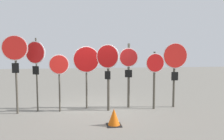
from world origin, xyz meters
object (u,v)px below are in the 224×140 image
(stop_sign_2, at_px, (59,69))
(stop_sign_7, at_px, (175,62))
(stop_sign_3, at_px, (86,63))
(traffic_cone_0, at_px, (114,117))
(stop_sign_6, at_px, (155,70))
(stop_sign_0, at_px, (15,56))
(stop_sign_5, at_px, (129,66))
(stop_sign_4, at_px, (108,65))
(stop_sign_1, at_px, (35,58))

(stop_sign_2, height_order, stop_sign_7, stop_sign_7)
(stop_sign_3, bearing_deg, stop_sign_7, -4.73)
(stop_sign_7, bearing_deg, traffic_cone_0, -147.38)
(stop_sign_6, height_order, traffic_cone_0, stop_sign_6)
(stop_sign_0, relative_size, stop_sign_6, 1.26)
(stop_sign_6, height_order, stop_sign_7, stop_sign_7)
(stop_sign_2, distance_m, stop_sign_5, 2.46)
(stop_sign_3, xyz_separation_m, stop_sign_4, (0.72, -0.41, -0.07))
(stop_sign_6, xyz_separation_m, stop_sign_7, (0.81, 0.13, 0.27))
(stop_sign_5, relative_size, traffic_cone_0, 4.91)
(stop_sign_2, bearing_deg, traffic_cone_0, -50.22)
(stop_sign_7, distance_m, traffic_cone_0, 3.35)
(stop_sign_0, distance_m, stop_sign_5, 3.87)
(stop_sign_1, xyz_separation_m, traffic_cone_0, (2.41, -1.81, -1.61))
(stop_sign_2, height_order, stop_sign_6, stop_sign_6)
(stop_sign_1, xyz_separation_m, stop_sign_5, (3.25, 0.03, -0.32))
(stop_sign_4, bearing_deg, stop_sign_6, 29.25)
(stop_sign_0, xyz_separation_m, stop_sign_5, (3.84, 0.25, -0.39))
(stop_sign_4, height_order, stop_sign_7, stop_sign_7)
(stop_sign_1, distance_m, stop_sign_6, 4.16)
(stop_sign_0, bearing_deg, stop_sign_4, -0.41)
(stop_sign_2, relative_size, stop_sign_5, 0.84)
(stop_sign_0, height_order, stop_sign_6, stop_sign_0)
(stop_sign_3, bearing_deg, stop_sign_1, -174.48)
(stop_sign_1, height_order, stop_sign_6, stop_sign_1)
(stop_sign_0, bearing_deg, traffic_cone_0, -27.46)
(stop_sign_2, height_order, stop_sign_5, stop_sign_5)
(stop_sign_1, relative_size, stop_sign_4, 1.09)
(stop_sign_0, distance_m, stop_sign_7, 5.54)
(stop_sign_2, bearing_deg, stop_sign_0, 177.48)
(stop_sign_6, relative_size, stop_sign_7, 0.87)
(stop_sign_0, xyz_separation_m, traffic_cone_0, (3.01, -1.60, -1.68))
(stop_sign_0, height_order, traffic_cone_0, stop_sign_0)
(stop_sign_3, height_order, stop_sign_6, stop_sign_3)
(stop_sign_4, bearing_deg, stop_sign_1, -156.02)
(stop_sign_4, relative_size, stop_sign_7, 0.97)
(stop_sign_4, bearing_deg, stop_sign_5, 50.41)
(stop_sign_0, relative_size, stop_sign_7, 1.09)
(stop_sign_2, distance_m, traffic_cone_0, 2.63)
(stop_sign_0, height_order, stop_sign_3, stop_sign_0)
(stop_sign_5, bearing_deg, stop_sign_1, -161.74)
(stop_sign_0, distance_m, stop_sign_3, 2.36)
(stop_sign_1, distance_m, stop_sign_2, 0.89)
(stop_sign_2, xyz_separation_m, stop_sign_7, (4.15, 0.00, 0.19))
(stop_sign_2, bearing_deg, stop_sign_7, -4.65)
(stop_sign_1, height_order, stop_sign_4, stop_sign_1)
(stop_sign_3, bearing_deg, stop_sign_4, -29.01)
(stop_sign_0, xyz_separation_m, stop_sign_6, (4.72, -0.08, -0.51))
(stop_sign_0, relative_size, stop_sign_4, 1.12)
(stop_sign_1, height_order, stop_sign_3, stop_sign_1)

